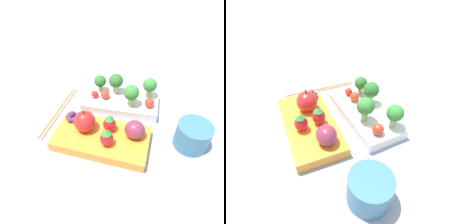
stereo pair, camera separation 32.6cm
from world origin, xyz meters
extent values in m
plane|color=#939EB2|center=(0.00, 0.00, 0.00)|extent=(4.00, 4.00, 0.00)
cube|color=white|center=(-0.01, 0.07, 0.01)|extent=(0.22, 0.14, 0.03)
cube|color=orange|center=(-0.01, -0.07, 0.01)|extent=(0.23, 0.13, 0.03)
cylinder|color=#93B770|center=(0.06, 0.11, 0.04)|extent=(0.01, 0.01, 0.02)
sphere|color=#388438|center=(0.06, 0.11, 0.07)|extent=(0.04, 0.04, 0.04)
cylinder|color=#93B770|center=(0.02, 0.05, 0.04)|extent=(0.02, 0.02, 0.02)
sphere|color=#388438|center=(0.02, 0.05, 0.07)|extent=(0.04, 0.04, 0.04)
cylinder|color=#93B770|center=(-0.08, 0.08, 0.04)|extent=(0.01, 0.01, 0.02)
sphere|color=#2D702D|center=(-0.08, 0.08, 0.06)|extent=(0.03, 0.03, 0.03)
cylinder|color=#93B770|center=(-0.04, 0.09, 0.04)|extent=(0.02, 0.02, 0.02)
sphere|color=#2D702D|center=(-0.04, 0.09, 0.07)|extent=(0.04, 0.04, 0.04)
sphere|color=red|center=(-0.08, 0.05, 0.04)|extent=(0.02, 0.02, 0.02)
sphere|color=red|center=(0.07, 0.06, 0.04)|extent=(0.03, 0.03, 0.03)
sphere|color=red|center=(-0.06, 0.05, 0.04)|extent=(0.03, 0.03, 0.03)
sphere|color=red|center=(-0.06, -0.07, 0.05)|extent=(0.05, 0.05, 0.05)
cylinder|color=brown|center=(-0.06, -0.07, 0.08)|extent=(0.00, 0.00, 0.01)
ellipsoid|color=red|center=(0.00, -0.05, 0.05)|extent=(0.03, 0.03, 0.04)
cone|color=#388438|center=(0.00, -0.05, 0.07)|extent=(0.02, 0.02, 0.01)
ellipsoid|color=red|center=(0.01, -0.09, 0.05)|extent=(0.03, 0.03, 0.04)
cone|color=#388438|center=(0.01, -0.09, 0.07)|extent=(0.02, 0.02, 0.01)
ellipsoid|color=#892D47|center=(0.06, -0.05, 0.05)|extent=(0.05, 0.04, 0.04)
sphere|color=#562D5B|center=(-0.09, -0.05, 0.03)|extent=(0.02, 0.02, 0.02)
sphere|color=#562D5B|center=(-0.09, -0.04, 0.03)|extent=(0.02, 0.02, 0.02)
sphere|color=#562D5B|center=(-0.10, -0.04, 0.03)|extent=(0.02, 0.02, 0.02)
sphere|color=#562D5B|center=(-0.11, -0.05, 0.03)|extent=(0.02, 0.02, 0.02)
sphere|color=#562D5B|center=(-0.11, -0.06, 0.03)|extent=(0.02, 0.02, 0.02)
sphere|color=#562D5B|center=(-0.10, -0.06, 0.03)|extent=(0.02, 0.02, 0.02)
sphere|color=#562D5B|center=(-0.09, -0.06, 0.03)|extent=(0.02, 0.02, 0.02)
sphere|color=#562D5B|center=(-0.10, -0.05, 0.04)|extent=(0.02, 0.02, 0.02)
cylinder|color=teal|center=(0.19, -0.01, 0.03)|extent=(0.08, 0.08, 0.06)
cylinder|color=#A37547|center=(-0.16, -0.02, 0.00)|extent=(0.02, 0.21, 0.01)
cylinder|color=#A37547|center=(-0.17, -0.02, 0.00)|extent=(0.02, 0.21, 0.01)
camera|label=1|loc=(0.12, -0.35, 0.39)|focal=32.00mm
camera|label=2|loc=(0.33, -0.10, 0.35)|focal=32.00mm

